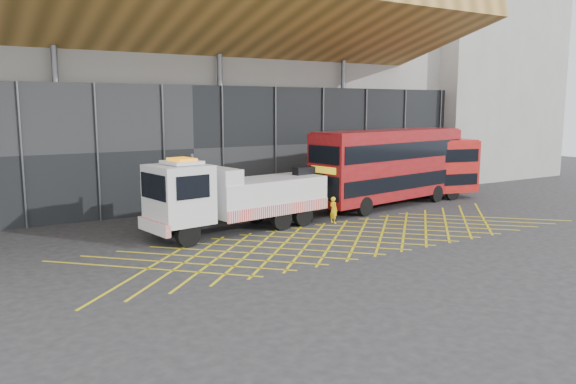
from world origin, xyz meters
TOP-DOWN VIEW (x-y plane):
  - ground_plane at (0.00, 0.00)m, footprint 120.00×120.00m
  - road_markings at (5.60, 0.00)m, footprint 27.96×7.16m
  - construction_building at (1.92, 18.40)m, footprint 55.00×23.97m
  - east_building at (32.00, 16.00)m, footprint 15.00×12.00m
  - recovery_truck at (1.36, 4.25)m, footprint 12.21×4.29m
  - bus_towed at (13.85, 6.07)m, footprint 12.85×4.97m
  - bus_second at (16.51, 7.07)m, footprint 10.79×4.55m
  - worker at (7.26, 3.41)m, footprint 0.43×0.60m

SIDE VIEW (x-z plane):
  - ground_plane at x=0.00m, z-range 0.00..0.00m
  - road_markings at x=5.60m, z-range 0.00..0.01m
  - worker at x=7.26m, z-range 0.00..1.53m
  - recovery_truck at x=1.36m, z-range -0.16..4.07m
  - bus_second at x=16.51m, z-range 0.24..4.52m
  - bus_towed at x=13.85m, z-range 0.28..5.39m
  - construction_building at x=1.92m, z-range -0.02..17.98m
  - east_building at x=32.00m, z-range 0.00..20.00m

